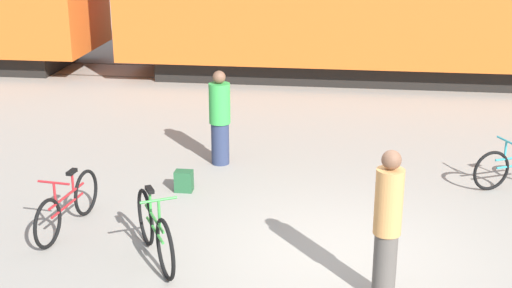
# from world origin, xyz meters

# --- Properties ---
(ground_plane) EXTENTS (80.00, 80.00, 0.00)m
(ground_plane) POSITION_xyz_m (0.00, 0.00, 0.00)
(ground_plane) COLOR gray
(rail_near) EXTENTS (48.49, 0.07, 0.01)m
(rail_near) POSITION_xyz_m (0.00, 9.29, 0.01)
(rail_near) COLOR #4C4238
(rail_near) RESTS_ON ground_plane
(rail_far) EXTENTS (48.49, 0.07, 0.01)m
(rail_far) POSITION_xyz_m (0.00, 10.73, 0.01)
(rail_far) COLOR #4C4238
(rail_far) RESTS_ON ground_plane
(bicycle_green) EXTENTS (0.91, 1.56, 0.96)m
(bicycle_green) POSITION_xyz_m (-2.29, -0.41, 0.40)
(bicycle_green) COLOR black
(bicycle_green) RESTS_ON ground_plane
(bicycle_maroon) EXTENTS (0.46, 1.76, 0.84)m
(bicycle_maroon) POSITION_xyz_m (-3.73, 0.30, 0.36)
(bicycle_maroon) COLOR black
(bicycle_maroon) RESTS_ON ground_plane
(person_in_green) EXTENTS (0.37, 0.37, 1.66)m
(person_in_green) POSITION_xyz_m (-2.10, 3.20, 0.83)
(person_in_green) COLOR #283351
(person_in_green) RESTS_ON ground_plane
(person_in_tan) EXTENTS (0.31, 0.31, 1.82)m
(person_in_tan) POSITION_xyz_m (0.55, -0.99, 0.93)
(person_in_tan) COLOR #514C47
(person_in_tan) RESTS_ON ground_plane
(backpack) EXTENTS (0.28, 0.20, 0.34)m
(backpack) POSITION_xyz_m (-2.45, 1.88, 0.17)
(backpack) COLOR #235633
(backpack) RESTS_ON ground_plane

